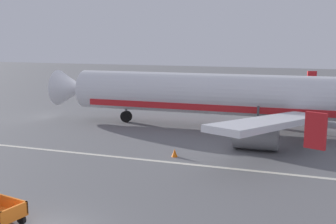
% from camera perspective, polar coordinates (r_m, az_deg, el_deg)
% --- Properties ---
extents(apron_stripe, '(120.00, 0.36, 0.01)m').
position_cam_1_polar(apron_stripe, '(28.28, -2.87, -6.59)').
color(apron_stripe, silver).
rests_on(apron_stripe, ground).
extents(airplane, '(37.55, 30.29, 11.34)m').
position_cam_1_polar(airplane, '(37.60, 10.45, 2.13)').
color(airplane, silver).
rests_on(airplane, ground).
extents(traffic_cone_near_plane, '(0.43, 0.43, 0.56)m').
position_cam_1_polar(traffic_cone_near_plane, '(28.96, 0.90, -5.62)').
color(traffic_cone_near_plane, orange).
rests_on(traffic_cone_near_plane, ground).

